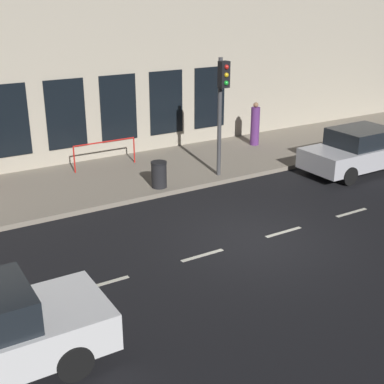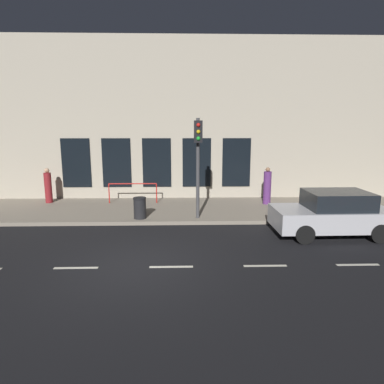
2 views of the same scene
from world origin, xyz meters
The scene contains 10 objects.
ground_plane centered at (0.00, 0.00, 0.00)m, with size 60.00×60.00×0.00m, color black.
sidewalk centered at (6.25, 0.00, 0.07)m, with size 4.50×32.00×0.15m.
building_facade centered at (8.80, 0.00, 4.08)m, with size 0.65×32.00×8.18m.
lane_centre_line centered at (0.00, -1.00, 0.00)m, with size 0.12×27.20×0.01m.
traffic_light centered at (4.43, -1.93, 2.89)m, with size 0.48×0.32×3.98m.
parked_car_0 centered at (2.63, -6.61, 0.79)m, with size 1.98×4.08×1.58m.
pedestrian_0 centered at (6.98, -5.36, 0.96)m, with size 0.50×0.50×1.76m.
pedestrian_1 centered at (7.54, 5.22, 0.94)m, with size 0.36×0.36×1.70m.
trash_bin centered at (4.51, 0.41, 0.58)m, with size 0.52×0.52×0.86m.
red_railing centered at (7.34, 1.10, 0.88)m, with size 0.05×2.34×0.97m.
Camera 2 is at (-8.64, -1.33, 3.77)m, focal length 31.30 mm.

